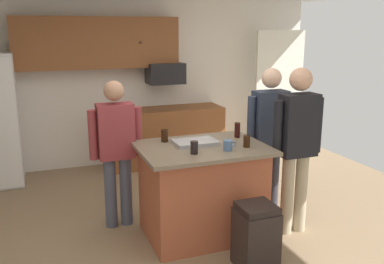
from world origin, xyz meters
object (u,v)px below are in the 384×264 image
Objects in this scene: microwave_over_range at (165,73)px; kitchen_island at (202,190)px; person_guest_left at (116,145)px; glass_short_whisky at (165,136)px; person_guest_right at (297,140)px; person_guest_by_door at (269,131)px; trash_bin at (256,236)px; glass_pilsner at (247,141)px; glass_dark_ale at (194,148)px; tumbler_amber at (237,130)px; serving_tray at (195,142)px; mug_blue_stoneware at (228,145)px.

microwave_over_range is 0.43× the size of kitchen_island.
person_guest_left reaches higher than kitchen_island.
person_guest_right is at bearing -25.26° from glass_short_whisky.
kitchen_island is 1.10m from person_guest_by_door.
person_guest_left is 1.74m from trash_bin.
microwave_over_range reaches higher than trash_bin.
person_guest_by_door is at bearing 40.74° from glass_pilsner.
glass_dark_ale is 0.79m from tumbler_amber.
person_guest_right is at bearing -47.01° from tumbler_amber.
serving_tray reaches higher than kitchen_island.
microwave_over_range is at bearing 87.12° from trash_bin.
person_guest_left is 1.22m from mug_blue_stoneware.
person_guest_right reaches higher than trash_bin.
serving_tray reaches higher than trash_bin.
microwave_over_range is at bearing 90.47° from glass_pilsner.
glass_short_whisky reaches higher than trash_bin.
microwave_over_range is 2.89m from person_guest_right.
kitchen_island is at bearing -44.62° from glass_short_whisky.
microwave_over_range is 2.83m from glass_dark_ale.
serving_tray is at bearing 115.66° from kitchen_island.
trash_bin is (0.53, -1.07, -0.73)m from glass_short_whisky.
glass_pilsner is 0.86m from glass_short_whisky.
person_guest_right is 0.76m from mug_blue_stoneware.
person_guest_by_door is at bearing -1.25° from glass_short_whisky.
mug_blue_stoneware is at bearing -1.22° from glass_dark_ale.
glass_pilsner reaches higher than kitchen_island.
microwave_over_range is 2.35m from person_guest_by_door.
person_guest_by_door is 1.00m from serving_tray.
glass_short_whisky is (-0.71, 0.49, 0.00)m from glass_pilsner.
trash_bin is at bearing -107.83° from glass_pilsner.
glass_pilsner is 0.39m from tumbler_amber.
glass_pilsner is 0.53m from serving_tray.
trash_bin is at bearing -54.03° from glass_dark_ale.
microwave_over_range reaches higher than glass_short_whisky.
tumbler_amber is at bearing -30.16° from person_guest_right.
person_guest_right is (0.55, -2.80, -0.43)m from microwave_over_range.
glass_dark_ale is (-1.11, 0.06, 0.01)m from person_guest_right.
microwave_over_range is 2.36m from tumbler_amber.
mug_blue_stoneware is 0.35m from glass_dark_ale.
person_guest_right reaches higher than tumbler_amber.
serving_tray is (-0.98, -0.19, 0.00)m from person_guest_by_door.
microwave_over_range reaches higher than mug_blue_stoneware.
microwave_over_range is at bearing 78.48° from glass_dark_ale.
microwave_over_range is 4.34× the size of glass_short_whisky.
glass_short_whisky is (-0.48, 0.54, 0.01)m from mug_blue_stoneware.
glass_pilsner is 0.58m from glass_dark_ale.
serving_tray is at bearing -99.95° from microwave_over_range.
trash_bin is (-0.72, -1.04, -0.69)m from person_guest_by_door.
glass_short_whisky is (0.47, -0.22, 0.11)m from person_guest_left.
glass_short_whisky reaches higher than mug_blue_stoneware.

